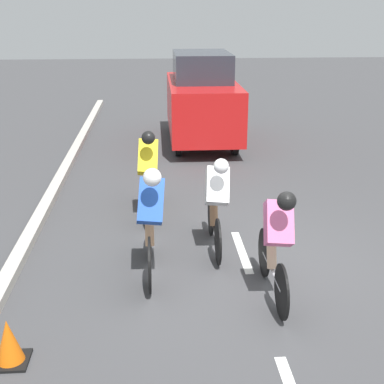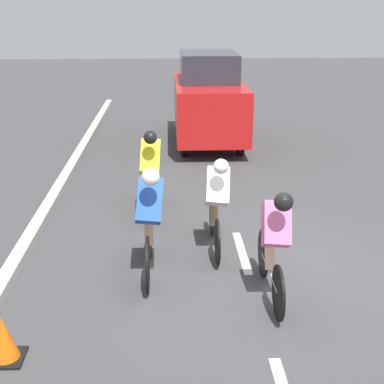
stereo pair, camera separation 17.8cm
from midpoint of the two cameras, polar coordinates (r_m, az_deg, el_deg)
name	(u,v)px [view 1 (the left image)]	position (r m, az deg, el deg)	size (l,w,h in m)	color
ground_plane	(247,266)	(7.53, 5.21, -7.90)	(60.00, 60.00, 0.00)	#424244
lane_stripe_mid	(242,251)	(7.94, 4.69, -6.34)	(0.12, 1.40, 0.01)	white
lane_stripe_far	(217,183)	(10.89, 2.22, 0.98)	(0.12, 1.40, 0.01)	white
curb	(20,254)	(8.10, -18.46, -6.29)	(0.20, 25.16, 0.14)	#B7B2A8
cyclist_blue	(151,218)	(6.97, -5.18, -2.83)	(0.38, 1.71, 1.57)	black
cyclist_pink	(277,240)	(6.48, 8.25, -5.12)	(0.36, 1.68, 1.47)	black
cyclist_white	(216,201)	(7.67, 1.94, -1.00)	(0.37, 1.65, 1.47)	black
cyclist_yellow	(148,171)	(8.99, -5.29, 2.25)	(0.36, 1.68, 1.54)	black
support_car	(202,99)	(13.92, 0.71, 9.88)	(1.70, 3.97, 2.29)	black
traffic_cone	(9,342)	(5.90, -19.81, -14.87)	(0.36, 0.36, 0.49)	black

